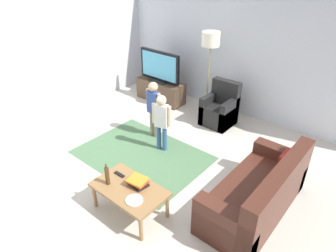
{
  "coord_description": "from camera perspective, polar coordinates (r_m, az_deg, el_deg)",
  "views": [
    {
      "loc": [
        2.74,
        -2.66,
        3.12
      ],
      "look_at": [
        0.0,
        0.6,
        0.65
      ],
      "focal_mm": 32.13,
      "sensor_mm": 36.0,
      "label": 1
    }
  ],
  "objects": [
    {
      "name": "area_rug",
      "position": [
        5.37,
        -4.93,
        -5.49
      ],
      "size": [
        2.2,
        1.6,
        0.01
      ],
      "primitive_type": "cube",
      "color": "#4C724C",
      "rests_on": "ground"
    },
    {
      "name": "book_stack",
      "position": [
        4.09,
        -5.76,
        -10.46
      ],
      "size": [
        0.28,
        0.25,
        0.1
      ],
      "color": "black",
      "rests_on": "coffee_table"
    },
    {
      "name": "tv_remote",
      "position": [
        4.31,
        -9.2,
        -9.04
      ],
      "size": [
        0.17,
        0.05,
        0.02
      ],
      "primitive_type": "cube",
      "rotation": [
        0.0,
        0.0,
        0.02
      ],
      "color": "black",
      "rests_on": "coffee_table"
    },
    {
      "name": "ground",
      "position": [
        4.93,
        -4.55,
        -9.25
      ],
      "size": [
        7.8,
        7.8,
        0.0
      ],
      "primitive_type": "plane",
      "color": "beige"
    },
    {
      "name": "tv_stand",
      "position": [
        7.23,
        -1.42,
        6.68
      ],
      "size": [
        1.2,
        0.44,
        0.5
      ],
      "color": "#4C3828",
      "rests_on": "ground"
    },
    {
      "name": "bottle",
      "position": [
        4.11,
        -11.46,
        -9.2
      ],
      "size": [
        0.06,
        0.06,
        0.32
      ],
      "color": "#4C3319",
      "rests_on": "coffee_table"
    },
    {
      "name": "floor_lamp",
      "position": [
        6.23,
        8.08,
        15.19
      ],
      "size": [
        0.36,
        0.36,
        1.78
      ],
      "color": "#262626",
      "rests_on": "ground"
    },
    {
      "name": "child_center",
      "position": [
        5.17,
        -1.23,
        1.5
      ],
      "size": [
        0.35,
        0.18,
        1.07
      ],
      "color": "#33598C",
      "rests_on": "ground"
    },
    {
      "name": "tv",
      "position": [
        6.99,
        -1.6,
        11.17
      ],
      "size": [
        1.1,
        0.28,
        0.71
      ],
      "color": "black",
      "rests_on": "tv_stand"
    },
    {
      "name": "plate",
      "position": [
        3.9,
        -6.42,
        -13.82
      ],
      "size": [
        0.22,
        0.22,
        0.02
      ],
      "color": "white",
      "rests_on": "coffee_table"
    },
    {
      "name": "coffee_table",
      "position": [
        4.12,
        -7.34,
        -12.1
      ],
      "size": [
        1.0,
        0.6,
        0.42
      ],
      "color": "olive",
      "rests_on": "ground"
    },
    {
      "name": "armchair",
      "position": [
        6.29,
        9.89,
        3.0
      ],
      "size": [
        0.6,
        0.6,
        0.9
      ],
      "color": "black",
      "rests_on": "ground"
    },
    {
      "name": "couch",
      "position": [
        4.32,
        17.1,
        -12.49
      ],
      "size": [
        0.8,
        1.8,
        0.86
      ],
      "color": "#472319",
      "rests_on": "ground"
    },
    {
      "name": "wall_back",
      "position": [
        6.53,
        14.09,
        13.53
      ],
      "size": [
        6.0,
        0.12,
        2.7
      ],
      "primitive_type": "cube",
      "color": "silver",
      "rests_on": "ground"
    },
    {
      "name": "wall_left",
      "position": [
        6.57,
        -24.64,
        11.82
      ],
      "size": [
        0.12,
        6.0,
        2.7
      ],
      "primitive_type": "cube",
      "color": "silver",
      "rests_on": "ground"
    },
    {
      "name": "child_near_tv",
      "position": [
        5.59,
        -2.77,
        4.08
      ],
      "size": [
        0.37,
        0.18,
        1.11
      ],
      "color": "gray",
      "rests_on": "ground"
    }
  ]
}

